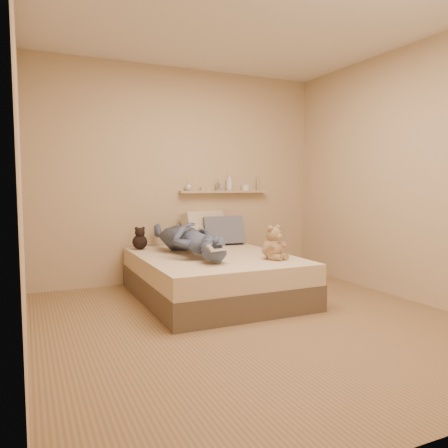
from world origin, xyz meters
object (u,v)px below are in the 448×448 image
game_console (217,247)px  pillow_cream (204,228)px  pillow_grey (223,231)px  person (189,238)px  teddy_bear (274,245)px  wall_shelf (224,192)px  dark_plush (140,240)px  bed (213,276)px

game_console → pillow_cream: bearing=72.4°
pillow_grey → pillow_cream: bearing=144.6°
game_console → person: size_ratio=0.14×
pillow_grey → person: (-0.65, -0.55, 0.00)m
teddy_bear → wall_shelf: size_ratio=0.28×
teddy_bear → pillow_cream: size_ratio=0.62×
game_console → dark_plush: dark_plush is taller
game_console → pillow_grey: size_ratio=0.41×
pillow_grey → person: size_ratio=0.34×
pillow_cream → person: bearing=-123.5°
pillow_cream → pillow_grey: 0.24m
dark_plush → pillow_grey: pillow_grey is taller
bed → wall_shelf: (0.55, 0.91, 0.88)m
bed → teddy_bear: 0.75m
game_console → wall_shelf: (0.76, 1.48, 0.48)m
dark_plush → pillow_cream: bearing=7.6°
game_console → pillow_grey: bearing=63.0°
bed → teddy_bear: teddy_bear is taller
bed → teddy_bear: size_ratio=5.56×
game_console → person: person is taller
pillow_cream → person: size_ratio=0.38×
bed → pillow_grey: (0.44, 0.69, 0.40)m
game_console → dark_plush: size_ratio=0.78×
pillow_grey → wall_shelf: (0.11, 0.22, 0.48)m
person → game_console: bearing=89.4°
dark_plush → pillow_cream: 0.85m
pillow_cream → teddy_bear: bearing=-80.9°
teddy_bear → dark_plush: size_ratio=1.30×
bed → dark_plush: 1.00m
game_console → teddy_bear: teddy_bear is taller
teddy_bear → dark_plush: (-1.05, 1.20, -0.03)m
pillow_cream → game_console: bearing=-107.6°
bed → dark_plush: size_ratio=7.23×
teddy_bear → wall_shelf: wall_shelf is taller
dark_plush → person: 0.69m
bed → pillow_cream: size_ratio=3.45×
game_console → wall_shelf: 1.74m
pillow_cream → wall_shelf: (0.31, 0.08, 0.45)m
game_console → pillow_grey: pillow_grey is taller
bed → pillow_cream: pillow_cream is taller
game_console → teddy_bear: 0.66m
game_console → person: (-0.01, 0.72, 0.01)m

